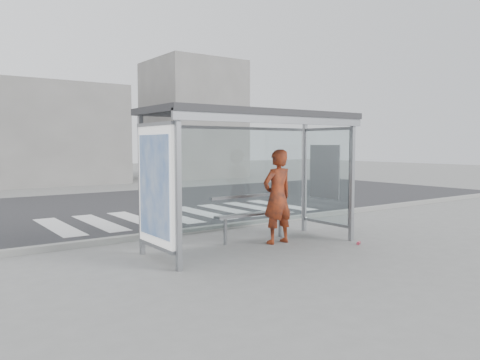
% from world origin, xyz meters
% --- Properties ---
extents(ground, '(80.00, 80.00, 0.00)m').
position_xyz_m(ground, '(0.00, 0.00, 0.00)').
color(ground, slate).
rests_on(ground, ground).
extents(road, '(30.00, 10.00, 0.01)m').
position_xyz_m(road, '(0.00, 7.00, 0.00)').
color(road, '#262629').
rests_on(road, ground).
extents(curb, '(30.00, 0.18, 0.12)m').
position_xyz_m(curb, '(0.00, 1.95, 0.06)').
color(curb, gray).
rests_on(curb, ground).
extents(crosswalk, '(7.55, 3.00, 0.00)m').
position_xyz_m(crosswalk, '(1.00, 4.50, 0.00)').
color(crosswalk, silver).
rests_on(crosswalk, ground).
extents(bus_shelter, '(4.25, 1.65, 2.62)m').
position_xyz_m(bus_shelter, '(-0.37, 0.06, 1.98)').
color(bus_shelter, gray).
rests_on(bus_shelter, ground).
extents(building_center, '(8.00, 5.00, 5.00)m').
position_xyz_m(building_center, '(0.00, 18.00, 2.50)').
color(building_center, slate).
rests_on(building_center, ground).
extents(building_right, '(5.00, 5.00, 7.00)m').
position_xyz_m(building_right, '(9.00, 18.00, 3.50)').
color(building_right, slate).
rests_on(building_right, ground).
extents(person, '(0.70, 0.46, 1.89)m').
position_xyz_m(person, '(0.61, 0.01, 0.95)').
color(person, orange).
rests_on(person, ground).
extents(bench, '(1.83, 0.32, 0.94)m').
position_xyz_m(bench, '(0.37, 0.50, 0.56)').
color(bench, slate).
rests_on(bench, ground).
extents(soda_can, '(0.14, 0.12, 0.07)m').
position_xyz_m(soda_can, '(1.84, -1.04, 0.03)').
color(soda_can, '#DB4057').
rests_on(soda_can, ground).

